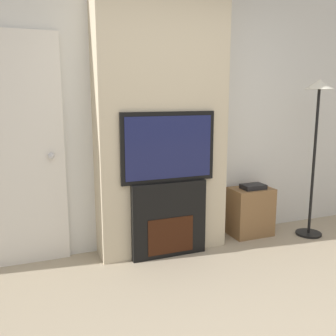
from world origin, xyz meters
name	(u,v)px	position (x,y,z in m)	size (l,w,h in m)	color
wall_back	(154,113)	(0.00, 2.03, 1.35)	(6.00, 0.06, 2.70)	silver
chimney_breast	(161,114)	(0.00, 1.83, 1.35)	(1.26, 0.34, 2.70)	beige
fireplace	(168,219)	(0.00, 1.66, 0.36)	(0.73, 0.15, 0.73)	black
television	(168,147)	(0.00, 1.66, 1.05)	(0.91, 0.07, 0.65)	black
floor_lamp	(317,119)	(1.65, 1.58, 1.28)	(0.29, 0.29, 1.69)	black
media_stand	(250,211)	(1.04, 1.83, 0.27)	(0.45, 0.31, 0.58)	brown
entry_door	(16,152)	(-1.30, 1.97, 1.03)	(0.82, 0.09, 2.07)	silver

